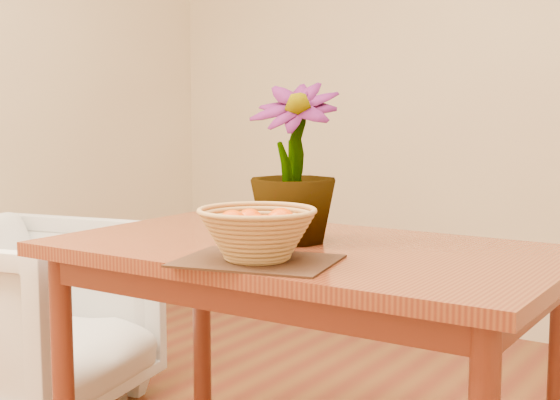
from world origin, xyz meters
The scene contains 7 objects.
wall_back centered at (0.00, 2.25, 1.35)m, with size 4.00×0.02×2.70m, color beige.
table centered at (0.00, 0.30, 0.66)m, with size 1.40×0.80×0.75m.
placemat centered at (0.03, 0.03, 0.75)m, with size 0.38×0.28×0.01m, color #3C2416.
wicker_basket centered at (0.03, 0.03, 0.81)m, with size 0.29×0.29×0.12m.
orange_pile centered at (0.03, 0.03, 0.84)m, with size 0.17×0.17×0.08m.
potted_plant centered at (-0.05, 0.32, 0.97)m, with size 0.25×0.25×0.45m, color #164313.
armchair centered at (-1.21, 0.33, 0.39)m, with size 0.76×0.71×0.78m, color gray.
Camera 1 is at (1.10, -1.50, 1.12)m, focal length 50.00 mm.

